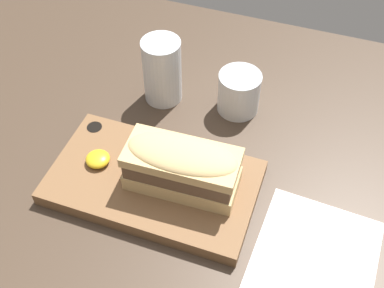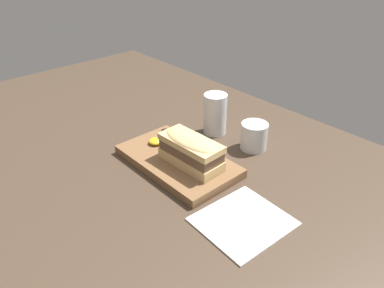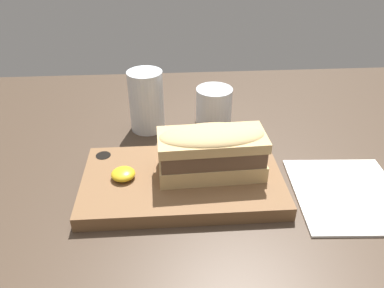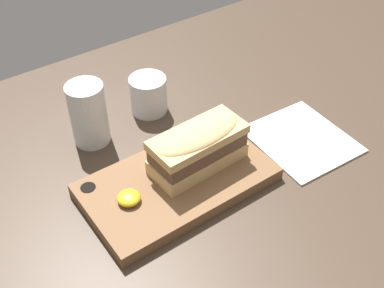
{
  "view_description": "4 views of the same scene",
  "coord_description": "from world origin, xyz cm",
  "px_view_note": "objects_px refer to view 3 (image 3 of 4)",
  "views": [
    {
      "loc": [
        15.79,
        -40.08,
        63.67
      ],
      "look_at": [
        0.38,
        3.75,
        10.15
      ],
      "focal_mm": 45.0,
      "sensor_mm": 36.0,
      "label": 1
    },
    {
      "loc": [
        58.7,
        -51.9,
        56.81
      ],
      "look_at": [
        -1.05,
        1.81,
        9.23
      ],
      "focal_mm": 35.0,
      "sensor_mm": 36.0,
      "label": 2
    },
    {
      "loc": [
        -6.41,
        -47.84,
        40.83
      ],
      "look_at": [
        -3.01,
        1.4,
        9.37
      ],
      "focal_mm": 35.0,
      "sensor_mm": 36.0,
      "label": 3
    },
    {
      "loc": [
        -36.02,
        -47.95,
        62.28
      ],
      "look_at": [
        -0.7,
        1.28,
        8.84
      ],
      "focal_mm": 45.0,
      "sensor_mm": 36.0,
      "label": 4
    }
  ],
  "objects_px": {
    "sandwich": "(209,150)",
    "water_glass": "(147,105)",
    "wine_glass": "(214,107)",
    "napkin": "(347,194)",
    "serving_board": "(182,181)"
  },
  "relations": [
    {
      "from": "wine_glass",
      "to": "napkin",
      "type": "xyz_separation_m",
      "value": [
        0.18,
        -0.25,
        -0.03
      ]
    },
    {
      "from": "wine_glass",
      "to": "water_glass",
      "type": "bearing_deg",
      "value": -173.31
    },
    {
      "from": "napkin",
      "to": "serving_board",
      "type": "bearing_deg",
      "value": 171.63
    },
    {
      "from": "sandwich",
      "to": "napkin",
      "type": "xyz_separation_m",
      "value": [
        0.22,
        -0.04,
        -0.07
      ]
    },
    {
      "from": "sandwich",
      "to": "wine_glass",
      "type": "height_order",
      "value": "sandwich"
    },
    {
      "from": "sandwich",
      "to": "wine_glass",
      "type": "distance_m",
      "value": 0.21
    },
    {
      "from": "water_glass",
      "to": "wine_glass",
      "type": "xyz_separation_m",
      "value": [
        0.14,
        0.02,
        -0.02
      ]
    },
    {
      "from": "water_glass",
      "to": "sandwich",
      "type": "bearing_deg",
      "value": -61.55
    },
    {
      "from": "sandwich",
      "to": "water_glass",
      "type": "xyz_separation_m",
      "value": [
        -0.1,
        0.19,
        -0.01
      ]
    },
    {
      "from": "sandwich",
      "to": "napkin",
      "type": "height_order",
      "value": "sandwich"
    },
    {
      "from": "serving_board",
      "to": "napkin",
      "type": "height_order",
      "value": "serving_board"
    },
    {
      "from": "water_glass",
      "to": "napkin",
      "type": "bearing_deg",
      "value": -36.16
    },
    {
      "from": "serving_board",
      "to": "water_glass",
      "type": "xyz_separation_m",
      "value": [
        -0.06,
        0.2,
        0.04
      ]
    },
    {
      "from": "water_glass",
      "to": "wine_glass",
      "type": "relative_size",
      "value": 1.61
    },
    {
      "from": "sandwich",
      "to": "serving_board",
      "type": "bearing_deg",
      "value": -173.88
    }
  ]
}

